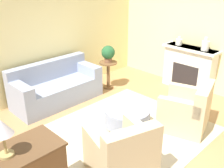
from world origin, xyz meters
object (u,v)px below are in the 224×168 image
couch (56,88)px  vase_mantel_near (179,42)px  armchair_left (122,155)px  potted_plant_on_side_table (108,53)px  table_lamp (2,130)px  side_table (108,71)px  armchair_right (187,111)px  ottoman_table (127,116)px  vase_mantel_far (205,45)px

couch → vase_mantel_near: size_ratio=9.54×
armchair_left → potted_plant_on_side_table: 3.17m
table_lamp → armchair_left: bearing=-14.2°
side_table → vase_mantel_near: bearing=-38.3°
potted_plant_on_side_table → vase_mantel_near: bearing=-38.3°
vase_mantel_near → potted_plant_on_side_table: vase_mantel_near is taller
couch → armchair_right: (1.11, -2.65, 0.02)m
side_table → armchair_right: bearing=-96.1°
armchair_right → table_lamp: bearing=173.6°
table_lamp → couch: bearing=47.6°
ottoman_table → side_table: (1.08, 1.62, 0.17)m
vase_mantel_far → table_lamp: (-4.83, -0.23, 0.08)m
armchair_right → side_table: size_ratio=1.50×
side_table → potted_plant_on_side_table: (-0.00, -0.00, 0.47)m
side_table → vase_mantel_far: vase_mantel_far is taller
armchair_right → table_lamp: 3.35m
side_table → vase_mantel_far: (1.37, -1.77, 0.74)m
couch → side_table: 1.39m
ottoman_table → side_table: size_ratio=1.21×
potted_plant_on_side_table → table_lamp: 4.01m
armchair_right → ottoman_table: (-0.83, 0.75, -0.07)m
side_table → vase_mantel_far: size_ratio=2.23×
couch → vase_mantel_near: bearing=-26.6°
armchair_left → vase_mantel_far: size_ratio=3.34×
armchair_right → vase_mantel_far: bearing=20.1°
armchair_left → vase_mantel_far: (3.40, 0.59, 0.84)m
couch → table_lamp: size_ratio=4.42×
armchair_left → side_table: (2.03, 2.37, 0.10)m
armchair_right → ottoman_table: size_ratio=1.24×
armchair_left → potted_plant_on_side_table: size_ratio=2.49×
ottoman_table → side_table: side_table is taller
armchair_right → potted_plant_on_side_table: (0.25, 2.37, 0.56)m
armchair_right → vase_mantel_near: (1.63, 1.28, 0.80)m
ottoman_table → vase_mantel_near: size_ratio=4.03×
ottoman_table → vase_mantel_far: (2.46, -0.15, 0.91)m
couch → ottoman_table: 1.92m
table_lamp → potted_plant_on_side_table: bearing=30.2°
armchair_right → vase_mantel_near: 2.22m
vase_mantel_near → table_lamp: (-4.83, -0.92, 0.12)m
couch → vase_mantel_near: vase_mantel_near is taller
vase_mantel_far → potted_plant_on_side_table: vase_mantel_far is taller
couch → vase_mantel_far: 3.53m
ottoman_table → vase_mantel_near: (2.46, 0.53, 0.87)m
ottoman_table → table_lamp: size_ratio=1.87×
table_lamp → side_table: bearing=30.2°
couch → table_lamp: (-2.09, -2.29, 0.93)m
vase_mantel_far → couch: bearing=143.1°
couch → armchair_right: size_ratio=1.91×
armchair_right → side_table: 2.38m
couch → armchair_left: 2.73m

